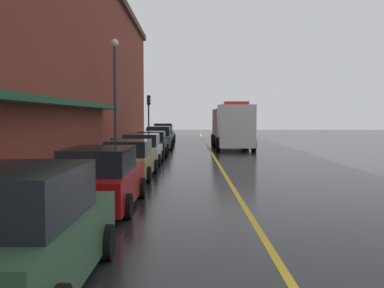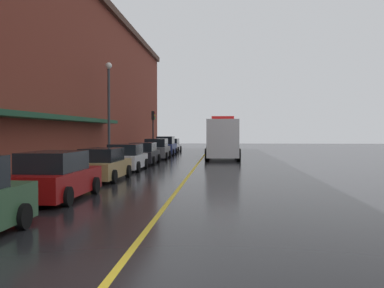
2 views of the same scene
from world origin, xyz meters
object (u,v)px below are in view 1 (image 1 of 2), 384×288
parking_meter_0 (37,176)px  parking_meter_3 (154,130)px  parked_car_0 (26,234)px  street_lamp_left (115,85)px  parked_car_1 (101,179)px  parked_car_7 (165,133)px  parking_meter_2 (147,133)px  box_truck (232,127)px  parked_car_6 (164,134)px  parked_car_5 (159,138)px  traffic_light_near (149,109)px  parked_car_2 (130,160)px  parked_car_3 (142,150)px  parking_meter_1 (112,146)px  parked_car_4 (152,144)px

parking_meter_0 → parking_meter_3: (0.00, 38.45, 0.00)m
parked_car_0 → street_lamp_left: size_ratio=0.69×
parked_car_1 → parked_car_7: 35.85m
parked_car_7 → parking_meter_2: bearing=169.4°
parked_car_1 → street_lamp_left: 15.54m
parked_car_7 → parking_meter_3: (-1.31, 1.23, 0.32)m
box_truck → street_lamp_left: street_lamp_left is taller
parked_car_6 → parking_meter_0: (-1.48, -30.83, 0.19)m
parked_car_5 → traffic_light_near: bearing=10.3°
parked_car_2 → parking_meter_2: bearing=4.7°
parked_car_5 → parking_meter_3: 13.71m
parked_car_1 → parked_car_6: 29.46m
parked_car_2 → parked_car_3: 5.49m
parked_car_1 → traffic_light_near: size_ratio=1.11×
parked_car_6 → traffic_light_near: 2.83m
parked_car_2 → parked_car_3: size_ratio=1.08×
parked_car_7 → traffic_light_near: traffic_light_near is taller
parked_car_0 → parked_car_6: parked_car_6 is taller
box_truck → traffic_light_near: 9.65m
parked_car_2 → box_truck: (5.81, 17.75, 0.97)m
parked_car_3 → parked_car_5: bearing=-0.2°
parking_meter_1 → parking_meter_3: size_ratio=1.00×
parked_car_0 → parking_meter_2: (-1.44, 35.25, 0.20)m
parking_meter_1 → parking_meter_2: same height
parked_car_1 → parking_meter_0: parked_car_1 is taller
parked_car_1 → street_lamp_left: (-1.94, 14.99, 3.61)m
parked_car_3 → parking_meter_1: bearing=141.3°
box_truck → parking_meter_1: 15.61m
street_lamp_left → parked_car_7: bearing=84.8°
parked_car_0 → box_truck: bearing=-9.8°
parked_car_3 → parked_car_7: size_ratio=0.88×
parked_car_7 → box_truck: size_ratio=0.52×
parked_car_6 → parked_car_2: bearing=179.2°
traffic_light_near → street_lamp_left: bearing=-92.5°
parked_car_7 → box_truck: 13.30m
parking_meter_0 → parking_meter_1: size_ratio=1.00×
parked_car_3 → parked_car_4: bearing=-0.4°
parked_car_4 → parked_car_5: parked_car_5 is taller
parked_car_6 → parking_meter_0: bearing=176.8°
parked_car_1 → parked_car_0: bearing=-178.1°
parked_car_0 → traffic_light_near: traffic_light_near is taller
parked_car_2 → parked_car_3: parked_car_3 is taller
parked_car_4 → parking_meter_2: size_ratio=3.48×
parking_meter_1 → street_lamp_left: 5.96m
parked_car_2 → parking_meter_3: parked_car_2 is taller
parked_car_6 → parking_meter_1: bearing=175.2°
parked_car_4 → street_lamp_left: 4.70m
parked_car_6 → parking_meter_0: parked_car_6 is taller
parked_car_4 → parked_car_5: 6.28m
parked_car_0 → parked_car_1: parked_car_0 is taller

